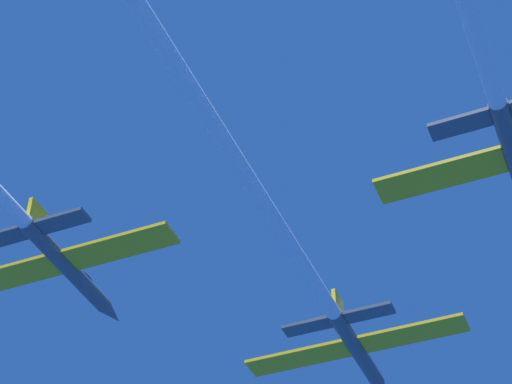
# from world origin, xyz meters

# --- Properties ---
(jet_lead) EXTENTS (14.79, 49.75, 2.45)m
(jet_lead) POSITION_xyz_m (0.43, -14.30, -0.51)
(jet_lead) COLOR #4C5660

